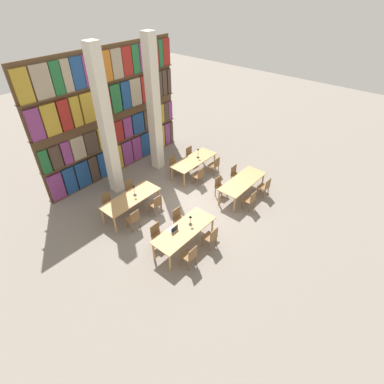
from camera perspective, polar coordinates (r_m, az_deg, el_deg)
The scene contains 28 objects.
ground_plane at distance 12.46m, azimuth -0.47°, elevation -2.31°, with size 40.00×40.00×0.00m, color gray.
bookshelf_bank at distance 14.04m, azimuth -14.81°, elevation 13.96°, with size 7.39×0.35×5.50m.
pillar_left at distance 12.26m, azimuth -16.06°, elevation 11.99°, with size 0.45×0.45×6.00m.
pillar_center at distance 13.69m, azimuth -7.30°, elevation 15.68°, with size 0.45×0.45×6.00m.
reading_table_0 at distance 10.27m, azimuth -1.50°, elevation -7.43°, with size 2.39×0.91×0.77m.
chair_0 at distance 9.80m, azimuth -0.39°, elevation -12.05°, with size 0.42×0.40×0.87m.
chair_1 at distance 10.53m, azimuth -6.56°, elevation -8.04°, with size 0.42×0.40×0.87m.
chair_2 at distance 10.40m, azimuth 3.64°, elevation -8.54°, with size 0.42×0.40×0.87m.
chair_3 at distance 11.09m, azimuth -2.46°, elevation -5.02°, with size 0.42×0.40×0.87m.
desk_lamp_0 at distance 10.21m, azimuth -0.30°, elevation -5.11°, with size 0.14×0.14×0.40m.
laptop at distance 10.18m, azimuth -3.64°, elevation -7.10°, with size 0.32×0.22×0.21m.
reading_table_1 at distance 12.69m, azimuth 9.59°, elevation 1.83°, with size 2.39×0.91×0.77m.
chair_4 at distance 12.15m, azimuth 11.01°, elevation -1.46°, with size 0.42×0.40×0.87m.
chair_5 at distance 12.75m, azimuth 5.37°, elevation 1.19°, with size 0.42×0.40×0.87m.
chair_6 at distance 13.01m, azimuth 13.71°, elevation 1.00°, with size 0.42×0.40×0.87m.
chair_7 at distance 13.58m, azimuth 8.30°, elevation 3.38°, with size 0.42×0.40×0.87m.
reading_table_2 at distance 11.84m, azimuth -11.55°, elevation -1.34°, with size 2.39×0.91×0.77m.
chair_8 at distance 11.26m, azimuth -11.12°, elevation -5.05°, with size 0.42×0.40×0.87m.
chair_9 at distance 12.23m, azimuth -15.61°, elevation -1.96°, with size 0.42×0.40×0.87m.
chair_10 at distance 11.81m, azimuth -6.87°, elevation -2.26°, with size 0.42×0.40×0.87m.
chair_11 at distance 12.74m, azimuth -11.50°, elevation 0.49°, with size 0.42×0.40×0.87m.
desk_lamp_1 at distance 11.70m, azimuth -11.00°, elevation 0.63°, with size 0.14×0.14×0.47m.
reading_table_3 at distance 13.98m, azimuth 0.36°, elevation 5.94°, with size 2.39×0.91×0.77m.
chair_12 at distance 13.34m, azimuth 1.27°, elevation 3.15°, with size 0.42×0.40×0.87m.
chair_13 at distance 14.18m, azimuth -3.38°, elevation 5.29°, with size 0.42×0.40×0.87m.
chair_14 at distance 14.14m, azimuth 4.33°, elevation 5.16°, with size 0.42×0.40×0.87m.
chair_15 at distance 14.93m, azimuth -0.25°, elevation 7.10°, with size 0.42×0.40×0.87m.
desk_lamp_2 at distance 13.95m, azimuth 1.16°, elevation 7.72°, with size 0.14×0.14×0.48m.
Camera 1 is at (-7.31, -6.36, 7.84)m, focal length 28.00 mm.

